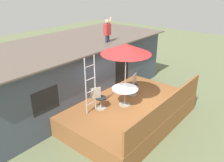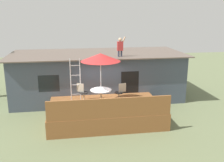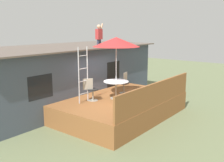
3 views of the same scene
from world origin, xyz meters
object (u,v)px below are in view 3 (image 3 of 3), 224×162
at_px(step_ladder, 83,75).
at_px(person_figure, 99,34).
at_px(patio_umbrella, 116,42).
at_px(patio_chair_right, 124,83).
at_px(patio_chair_left, 91,90).
at_px(patio_table, 116,85).

distance_m(step_ladder, person_figure, 3.26).
distance_m(patio_umbrella, patio_chair_right, 2.16).
bearing_deg(patio_umbrella, patio_chair_left, 145.87).
relative_size(patio_table, patio_chair_right, 1.13).
bearing_deg(patio_chair_right, patio_umbrella, 0.00).
height_order(patio_table, patio_chair_right, patio_chair_right).
height_order(patio_umbrella, person_figure, person_figure).
height_order(patio_umbrella, patio_chair_left, patio_umbrella).
relative_size(step_ladder, patio_chair_left, 2.39).
bearing_deg(step_ladder, person_figure, 28.05).
height_order(patio_table, person_figure, person_figure).
xyz_separation_m(person_figure, patio_chair_left, (-2.22, -1.46, -2.16)).
bearing_deg(patio_umbrella, patio_chair_right, 16.15).
height_order(patio_table, step_ladder, step_ladder).
bearing_deg(person_figure, step_ladder, -151.95).
height_order(patio_table, patio_umbrella, patio_umbrella).
bearing_deg(patio_umbrella, step_ladder, 150.09).
bearing_deg(patio_table, patio_chair_right, 16.15).
xyz_separation_m(step_ladder, patio_chair_right, (2.22, -0.40, -0.64)).
relative_size(person_figure, patio_chair_right, 1.21).
height_order(patio_chair_left, patio_chair_right, same).
bearing_deg(person_figure, patio_chair_right, -100.41).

